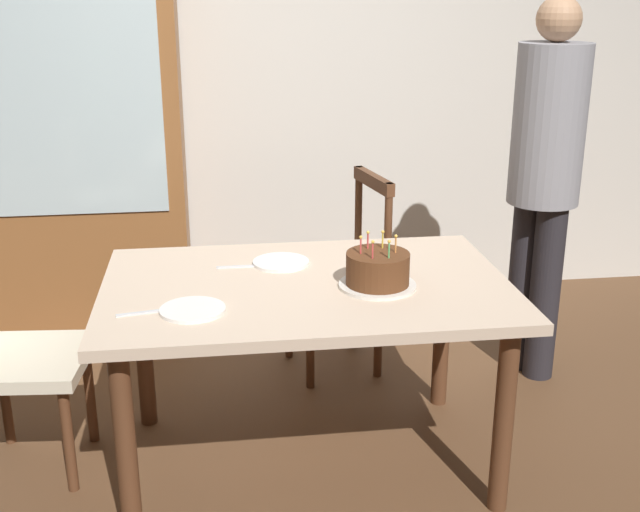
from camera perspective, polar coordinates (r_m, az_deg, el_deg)
name	(u,v)px	position (r m, az deg, el deg)	size (l,w,h in m)	color
ground	(307,460)	(3.23, -0.91, -14.52)	(6.40, 6.40, 0.00)	brown
back_wall	(267,76)	(4.56, -3.83, 12.84)	(6.40, 0.10, 2.60)	beige
dining_table	(307,306)	(2.92, -0.98, -3.65)	(1.48, 0.97, 0.75)	beige
birthday_cake	(378,271)	(2.83, 4.18, -1.06)	(0.28, 0.28, 0.19)	silver
plate_near_celebrant	(193,310)	(2.66, -9.17, -3.84)	(0.22, 0.22, 0.01)	white
plate_far_side	(281,262)	(3.08, -2.83, -0.46)	(0.22, 0.22, 0.01)	white
fork_near_celebrant	(144,313)	(2.68, -12.60, -4.01)	(0.18, 0.02, 0.01)	silver
fork_far_side	(240,267)	(3.05, -5.79, -0.76)	(0.18, 0.02, 0.01)	silver
chair_spindle_back	(339,278)	(3.77, 1.35, -1.59)	(0.52, 0.52, 0.95)	beige
chair_upholstered	(0,341)	(3.17, -22.06, -5.70)	(0.48, 0.48, 0.95)	beige
person_guest	(545,169)	(3.71, 15.91, 6.03)	(0.32, 0.32, 1.74)	#262328
china_cabinet	(78,152)	(4.37, -17.08, 7.19)	(1.10, 0.45, 1.90)	brown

